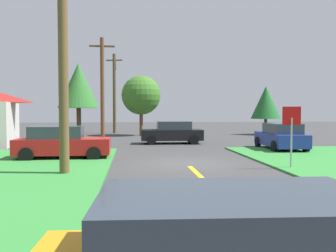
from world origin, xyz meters
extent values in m
plane|color=#3A3A3A|center=(0.00, 0.00, 0.00)|extent=(120.00, 120.00, 0.00)
cube|color=yellow|center=(0.00, -8.00, 0.01)|extent=(0.20, 14.00, 0.01)
cylinder|color=#9EA0A8|center=(4.00, -2.03, 1.05)|extent=(0.07, 0.07, 2.09)
cube|color=red|center=(4.00, -2.03, 2.17)|extent=(0.75, 0.10, 0.75)
cube|color=#2D3842|center=(-1.50, -12.73, 1.32)|extent=(2.54, 1.61, 0.60)
cube|color=red|center=(-5.80, 1.97, 0.64)|extent=(4.55, 1.82, 0.76)
cube|color=#2D3842|center=(-6.11, 1.96, 1.32)|extent=(2.51, 1.57, 0.60)
cylinder|color=black|center=(-4.29, 2.84, 0.34)|extent=(0.68, 0.23, 0.68)
cylinder|color=black|center=(-4.25, 1.15, 0.34)|extent=(0.68, 0.23, 0.68)
cylinder|color=black|center=(-7.35, 2.78, 0.34)|extent=(0.68, 0.23, 0.68)
cylinder|color=black|center=(-7.32, 1.09, 0.34)|extent=(0.68, 0.23, 0.68)
cube|color=black|center=(0.41, 9.79, 0.64)|extent=(4.45, 2.00, 0.76)
cube|color=#2D3842|center=(0.58, 9.79, 1.32)|extent=(2.46, 1.74, 0.60)
cylinder|color=black|center=(-1.10, 8.87, 0.34)|extent=(0.68, 0.23, 0.68)
cylinder|color=black|center=(-1.08, 10.76, 0.34)|extent=(0.68, 0.23, 0.68)
cylinder|color=black|center=(1.90, 8.82, 0.34)|extent=(0.68, 0.23, 0.68)
cylinder|color=black|center=(1.93, 10.72, 0.34)|extent=(0.68, 0.23, 0.68)
cube|color=navy|center=(6.58, 5.02, 0.64)|extent=(2.06, 4.58, 0.76)
cube|color=#2D3842|center=(6.57, 4.73, 1.32)|extent=(1.75, 2.55, 0.60)
cylinder|color=black|center=(5.73, 6.59, 0.34)|extent=(0.25, 0.69, 0.68)
cylinder|color=black|center=(7.57, 6.51, 0.34)|extent=(0.25, 0.69, 0.68)
cylinder|color=black|center=(5.60, 3.53, 0.34)|extent=(0.25, 0.69, 0.68)
cylinder|color=black|center=(7.43, 3.45, 0.34)|extent=(0.25, 0.69, 0.68)
cylinder|color=brown|center=(-4.93, -2.50, 4.30)|extent=(0.36, 0.36, 8.60)
cylinder|color=brown|center=(-4.55, 10.06, 3.80)|extent=(0.29, 0.29, 7.60)
cube|color=brown|center=(-4.55, 10.06, 6.99)|extent=(1.80, 0.17, 0.12)
cylinder|color=brown|center=(-4.31, 22.62, 4.23)|extent=(0.35, 0.35, 8.45)
cube|color=brown|center=(-4.31, 22.62, 7.78)|extent=(1.78, 0.52, 0.12)
cylinder|color=brown|center=(-7.72, 20.20, 1.34)|extent=(0.44, 0.44, 2.68)
cone|color=#2C6B29|center=(-7.72, 20.20, 4.90)|extent=(4.03, 4.03, 4.43)
cylinder|color=brown|center=(10.88, 18.56, 0.80)|extent=(0.31, 0.31, 1.60)
cone|color=#1D5E26|center=(10.88, 18.56, 3.23)|extent=(2.96, 2.96, 3.26)
cylinder|color=brown|center=(-1.57, 18.47, 1.20)|extent=(0.34, 0.34, 2.39)
sphere|color=#376D22|center=(-1.57, 18.47, 3.89)|extent=(3.76, 3.76, 3.76)
camera|label=1|loc=(-2.43, -15.83, 2.36)|focal=38.00mm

